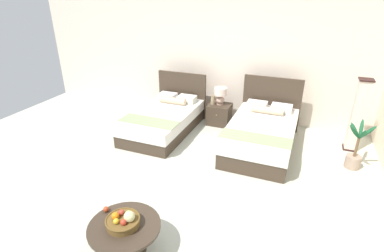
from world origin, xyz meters
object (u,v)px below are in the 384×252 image
Objects in this scene: table_lamp at (220,94)px; fruit_bowl at (123,221)px; bed_near_corner at (262,133)px; vase at (213,100)px; nightstand at (219,114)px; bed_near_window at (165,119)px; coffee_table at (125,232)px; loose_apple at (106,209)px; potted_palm at (355,153)px; floor_lamp_corner at (357,116)px.

table_lamp is 0.99× the size of fruit_bowl.
vase is (-1.25, 0.76, 0.27)m from bed_near_corner.
nightstand is at bearing -90.00° from table_lamp.
bed_near_window is 3.38m from coffee_table.
loose_apple is (-0.31, -3.89, 0.20)m from nightstand.
fruit_bowl is at bearing -131.83° from potted_palm.
vase is (0.87, 0.76, 0.30)m from bed_near_window.
loose_apple is (0.71, -3.09, 0.16)m from bed_near_window.
coffee_table is at bearing -13.42° from fruit_bowl.
bed_near_window is 3.38m from fruit_bowl.
floor_lamp_corner reaches higher than nightstand.
bed_near_corner is 3.40m from loose_apple.
bed_near_corner reaches higher than coffee_table.
floor_lamp_corner is (2.74, 3.77, 0.24)m from fruit_bowl.
fruit_bowl is (-0.01, 0.00, 0.17)m from coffee_table.
vase is 2.94× the size of loose_apple.
table_lamp reaches higher than fruit_bowl.
nightstand reaches higher than coffee_table.
table_lamp is 0.28× the size of floor_lamp_corner.
coffee_table is (0.02, -4.03, -0.41)m from table_lamp.
loose_apple is (-0.31, -3.91, -0.27)m from table_lamp.
potted_palm reaches higher than fruit_bowl.
table_lamp is at bearing 174.47° from floor_lamp_corner.
bed_near_window reaches higher than fruit_bowl.
bed_near_window is 3.17m from loose_apple.
bed_near_corner is at bearing 65.45° from loose_apple.
bed_near_window reaches higher than nightstand.
loose_apple is 4.77m from floor_lamp_corner.
potted_palm reaches higher than vase.
coffee_table is (1.04, -3.21, 0.03)m from bed_near_window.
fruit_bowl reaches higher than loose_apple.
bed_near_window is at bearing -141.86° from nightstand.
bed_near_corner reaches higher than vase.
fruit_bowl is (-1.08, -3.21, 0.16)m from bed_near_corner.
nightstand is at bearing 14.64° from vase.
bed_near_window is 1.38m from table_lamp.
potted_palm is at bearing -18.02° from vase.
floor_lamp_corner is (3.07, 3.64, 0.27)m from loose_apple.
nightstand is 4.02m from fruit_bowl.
bed_near_corner reaches higher than potted_palm.
coffee_table is (-1.08, -3.21, -0.00)m from bed_near_corner.
bed_near_corner is 1.53× the size of floor_lamp_corner.
potted_palm is (2.72, 3.03, -0.18)m from fruit_bowl.
potted_palm reaches higher than loose_apple.
bed_near_window reaches higher than table_lamp.
nightstand is 0.36× the size of floor_lamp_corner.
nightstand is at bearing 38.14° from bed_near_window.
coffee_table is at bearing -87.50° from vase.
table_lamp is 5.61× the size of loose_apple.
vase is at bearing 92.50° from coffee_table.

